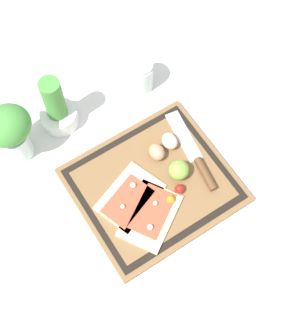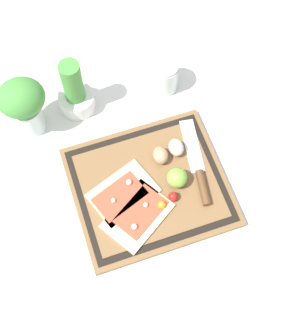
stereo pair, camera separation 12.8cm
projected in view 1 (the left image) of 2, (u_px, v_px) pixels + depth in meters
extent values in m
plane|color=silver|center=(153.00, 186.00, 1.29)|extent=(6.00, 6.00, 0.00)
cube|color=brown|center=(153.00, 185.00, 1.29)|extent=(0.42, 0.37, 0.02)
cube|color=black|center=(153.00, 184.00, 1.28)|extent=(0.39, 0.34, 0.00)
cube|color=brown|center=(153.00, 184.00, 1.28)|extent=(0.36, 0.31, 0.00)
cube|color=beige|center=(150.00, 216.00, 1.24)|extent=(0.21, 0.19, 0.01)
cube|color=#D14C33|center=(152.00, 211.00, 1.24)|extent=(0.16, 0.14, 0.00)
sphere|color=silver|center=(150.00, 227.00, 1.21)|extent=(0.02, 0.02, 0.02)
sphere|color=silver|center=(155.00, 203.00, 1.24)|extent=(0.01, 0.01, 0.01)
cube|color=beige|center=(131.00, 198.00, 1.26)|extent=(0.20, 0.17, 0.01)
cube|color=#D14C33|center=(128.00, 201.00, 1.25)|extent=(0.16, 0.13, 0.00)
sphere|color=silver|center=(133.00, 185.00, 1.26)|extent=(0.02, 0.02, 0.02)
sphere|color=silver|center=(123.00, 207.00, 1.23)|extent=(0.01, 0.01, 0.01)
cube|color=silver|center=(184.00, 136.00, 1.34)|extent=(0.06, 0.17, 0.00)
cylinder|color=brown|center=(205.00, 174.00, 1.28)|extent=(0.04, 0.10, 0.02)
ellipsoid|color=tan|center=(157.00, 152.00, 1.29)|extent=(0.04, 0.05, 0.04)
ellipsoid|color=beige|center=(170.00, 141.00, 1.31)|extent=(0.04, 0.05, 0.04)
sphere|color=#7FB742|center=(179.00, 170.00, 1.26)|extent=(0.06, 0.06, 0.06)
sphere|color=red|center=(179.00, 189.00, 1.26)|extent=(0.03, 0.03, 0.03)
sphere|color=orange|center=(171.00, 200.00, 1.25)|extent=(0.02, 0.02, 0.02)
cylinder|color=white|center=(59.00, 117.00, 1.35)|extent=(0.11, 0.11, 0.06)
cylinder|color=#47933D|center=(54.00, 101.00, 1.28)|extent=(0.06, 0.06, 0.17)
cylinder|color=silver|center=(140.00, 75.00, 1.39)|extent=(0.08, 0.08, 0.10)
cylinder|color=#D16023|center=(140.00, 81.00, 1.41)|extent=(0.07, 0.07, 0.03)
cylinder|color=silver|center=(140.00, 64.00, 1.34)|extent=(0.08, 0.08, 0.01)
cylinder|color=silver|center=(17.00, 144.00, 1.29)|extent=(0.08, 0.08, 0.10)
ellipsoid|color=#47933D|center=(7.00, 126.00, 1.20)|extent=(0.13, 0.11, 0.11)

